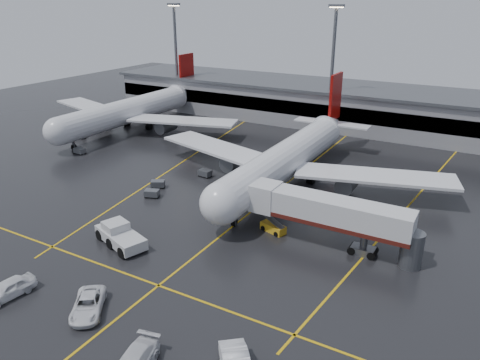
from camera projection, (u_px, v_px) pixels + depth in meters
The scene contains 20 objects.
ground at pixel (260, 205), 63.45m from camera, with size 220.00×220.00×0.00m, color black.
apron_line_centre at pixel (260, 205), 63.45m from camera, with size 0.25×90.00×0.02m, color gold.
apron_line_stop at pixel (159, 285), 45.66m from camera, with size 60.00×0.25×0.02m, color gold.
apron_line_left at pixel (185, 161), 80.69m from camera, with size 0.25×70.00×0.02m, color gold.
apron_line_right at pixel (409, 205), 63.30m from camera, with size 0.25×70.00×0.02m, color gold.
terminal at pixel (360, 107), 100.62m from camera, with size 122.00×19.00×8.60m.
light_mast_left at pixel (176, 51), 112.66m from camera, with size 3.00×1.20×25.45m.
light_mast_mid at pixel (333, 61), 94.36m from camera, with size 3.00×1.20×25.45m.
main_airliner at pixel (289, 156), 69.74m from camera, with size 48.80×45.60×14.10m.
second_airliner at pixel (132, 110), 98.67m from camera, with size 48.80×45.60×14.10m.
jet_bridge at pixel (330, 214), 51.71m from camera, with size 19.90×3.40×6.05m.
pushback_tractor at pixel (120, 236), 53.06m from camera, with size 7.84×5.15×2.60m.
belt_loader at pixel (273, 228), 56.06m from camera, with size 3.48×2.27×2.04m.
service_van_a at pixel (88, 305), 41.56m from camera, with size 2.56×5.54×1.54m, color white.
service_van_d at pixel (8, 289), 43.65m from camera, with size 2.07×5.15×1.75m, color white.
baggage_cart_a at pixel (152, 193), 65.69m from camera, with size 2.33×1.92×1.12m.
baggage_cart_b at pixel (158, 184), 69.02m from camera, with size 2.38×2.12×1.12m.
baggage_cart_c at pixel (205, 173), 73.26m from camera, with size 2.13×1.51×1.12m.
baggage_cart_d at pixel (80, 135), 93.19m from camera, with size 2.25×1.73×1.12m.
baggage_cart_e at pixel (80, 151), 83.97m from camera, with size 2.07×1.41×1.12m.
Camera 1 is at (26.04, -51.55, 26.64)m, focal length 34.39 mm.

